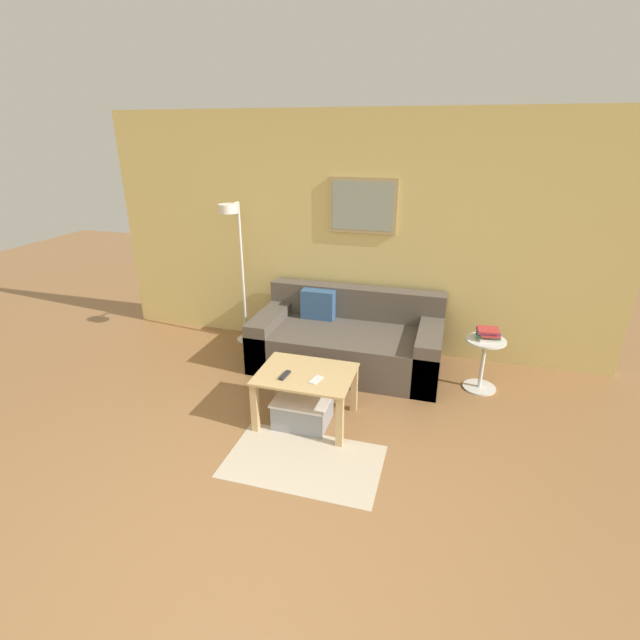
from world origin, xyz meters
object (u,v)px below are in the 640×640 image
book_stack (488,334)px  remote_control (285,375)px  couch (348,341)px  storage_bin (303,410)px  coffee_table (306,383)px  cell_phone (316,380)px  floor_lamp (235,248)px  side_table (483,359)px

book_stack → remote_control: size_ratio=1.55×
couch → storage_bin: (-0.12, -1.17, -0.14)m
coffee_table → couch: bearing=84.8°
coffee_table → cell_phone: bearing=-39.3°
remote_control → floor_lamp: bearing=133.5°
side_table → cell_phone: 1.73m
storage_bin → side_table: bearing=35.0°
couch → floor_lamp: size_ratio=1.18×
remote_control → storage_bin: bearing=28.0°
couch → floor_lamp: 1.58m
couch → side_table: bearing=-5.7°
couch → storage_bin: 1.18m
book_stack → remote_control: (-1.62, -1.10, -0.10)m
book_stack → side_table: bearing=-130.2°
coffee_table → side_table: (1.46, 0.98, -0.05)m
couch → storage_bin: couch is taller
side_table → remote_control: size_ratio=3.47×
couch → floor_lamp: bearing=174.5°
coffee_table → floor_lamp: bearing=134.0°
storage_bin → book_stack: book_stack is taller
side_table → storage_bin: bearing=-145.0°
side_table → book_stack: book_stack is taller
side_table → book_stack: (0.01, 0.02, 0.26)m
couch → book_stack: (1.37, -0.12, 0.30)m
couch → cell_phone: 1.23m
couch → remote_control: 1.26m
remote_control → cell_phone: size_ratio=1.07×
cell_phone → remote_control: bearing=-163.9°
coffee_table → cell_phone: 0.18m
remote_control → cell_phone: bearing=7.8°
book_stack → cell_phone: bearing=-141.2°
coffee_table → side_table: size_ratio=1.53×
book_stack → remote_control: book_stack is taller
couch → cell_phone: (0.01, -1.21, 0.19)m
coffee_table → floor_lamp: size_ratio=0.49×
couch → coffee_table: (-0.10, -1.12, 0.10)m
side_table → coffee_table: bearing=-146.0°
remote_control → cell_phone: 0.26m
coffee_table → floor_lamp: floor_lamp is taller
couch → cell_phone: bearing=-89.4°
couch → book_stack: couch is taller
storage_bin → remote_control: size_ratio=3.11×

